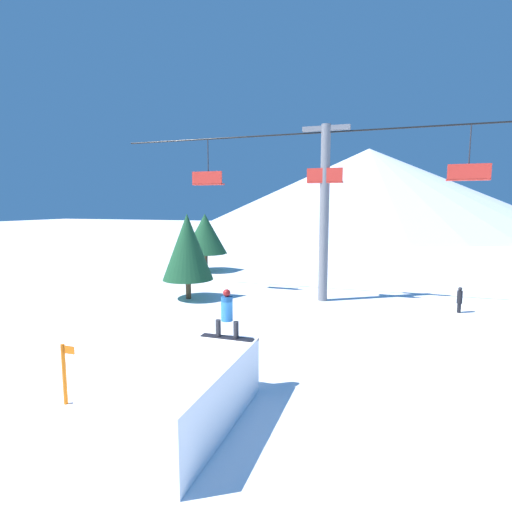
% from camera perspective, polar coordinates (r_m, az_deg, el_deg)
% --- Properties ---
extents(ground_plane, '(220.00, 220.00, 0.00)m').
position_cam_1_polar(ground_plane, '(10.96, -9.44, -20.09)').
color(ground_plane, white).
extents(mountain_ridge, '(73.87, 73.87, 16.70)m').
position_cam_1_polar(mountain_ridge, '(88.34, 15.70, 9.17)').
color(mountain_ridge, silver).
rests_on(mountain_ridge, ground_plane).
extents(snow_ramp, '(2.17, 4.31, 1.50)m').
position_cam_1_polar(snow_ramp, '(9.73, -10.24, -18.88)').
color(snow_ramp, white).
rests_on(snow_ramp, ground_plane).
extents(snowboarder, '(1.46, 0.31, 1.33)m').
position_cam_1_polar(snowboarder, '(10.70, -4.18, -8.31)').
color(snowboarder, black).
rests_on(snowboarder, snow_ramp).
extents(chairlift, '(23.11, 0.48, 9.06)m').
position_cam_1_polar(chairlift, '(20.96, 9.77, 7.92)').
color(chairlift, slate).
rests_on(chairlift, ground_plane).
extents(pine_tree_near, '(2.71, 2.71, 4.59)m').
position_cam_1_polar(pine_tree_near, '(21.54, -9.76, 1.30)').
color(pine_tree_near, '#4C3823').
rests_on(pine_tree_near, ground_plane).
extents(pine_tree_far, '(3.33, 3.33, 4.38)m').
position_cam_1_polar(pine_tree_far, '(30.59, -7.29, 3.16)').
color(pine_tree_far, '#4C3823').
rests_on(pine_tree_far, ground_plane).
extents(trail_marker, '(0.41, 0.10, 1.57)m').
position_cam_1_polar(trail_marker, '(11.51, -25.67, -14.75)').
color(trail_marker, orange).
rests_on(trail_marker, ground_plane).
extents(distant_skier, '(0.24, 0.24, 1.23)m').
position_cam_1_polar(distant_skier, '(21.06, 27.08, -5.46)').
color(distant_skier, black).
rests_on(distant_skier, ground_plane).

